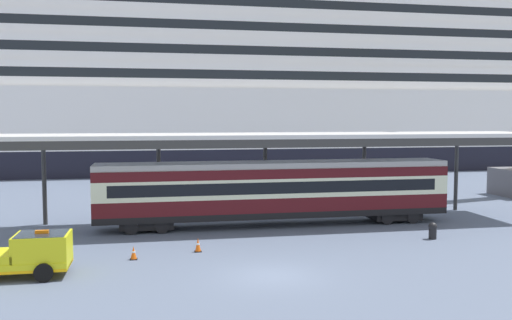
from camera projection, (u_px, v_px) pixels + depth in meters
ground_plane at (271, 276)px, 24.16m from camera, size 400.00×400.00×0.00m
cruise_ship at (287, 78)px, 78.97m from camera, size 154.44×25.64×36.77m
platform_canopy at (274, 138)px, 35.38m from camera, size 36.39×6.00×5.89m
train_carriage at (275, 190)px, 35.22m from camera, size 22.47×2.81×4.11m
service_truck at (20, 254)px, 23.93m from camera, size 5.22×2.28×2.02m
traffic_cone_near at (134, 253)px, 26.89m from camera, size 0.36×0.36×0.66m
traffic_cone_mid at (198, 245)px, 28.44m from camera, size 0.36×0.36×0.72m
quay_bollard at (433, 230)px, 31.41m from camera, size 0.48×0.48×0.96m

